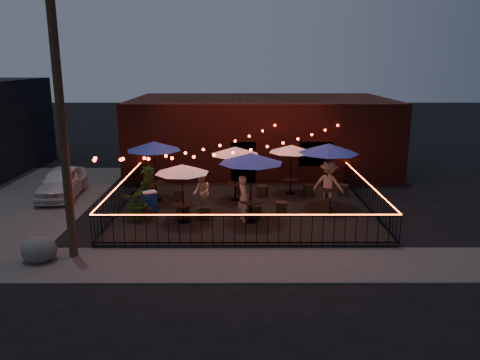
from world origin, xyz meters
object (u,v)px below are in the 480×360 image
Objects in this scene: cafe_table_2 at (251,159)px; cafe_table_3 at (235,151)px; boulder at (39,250)px; cafe_table_0 at (182,170)px; cafe_table_5 at (291,149)px; utility_pole at (62,130)px; cafe_table_1 at (154,147)px; cafe_table_4 at (329,149)px; cooler at (149,201)px.

cafe_table_2 is 1.07× the size of cafe_table_3.
boulder is (-6.52, -3.30, -2.15)m from cafe_table_2.
cafe_table_0 is 0.96× the size of cafe_table_3.
utility_pole is at bearing -138.22° from cafe_table_5.
utility_pole reaches higher than cafe_table_1.
boulder is at bearing -141.25° from cafe_table_0.
cafe_table_0 is at bearing -62.07° from cafe_table_1.
cafe_table_1 is at bearing -170.17° from cafe_table_5.
cafe_table_4 is 2.46m from cafe_table_5.
cafe_table_3 is 2.69× the size of boulder.
utility_pole is at bearing 23.53° from boulder.
cafe_table_1 reaches higher than cafe_table_5.
cafe_table_1 is 1.12× the size of cafe_table_5.
cafe_table_2 reaches higher than cafe_table_3.
utility_pole is at bearing -152.19° from cafe_table_4.
cooler is (-4.02, 1.18, -1.96)m from cafe_table_2.
cafe_table_2 is 3.55m from cafe_table_4.
boulder is at bearing -139.81° from cafe_table_5.
cafe_table_0 is at bearing -162.48° from cafe_table_4.
cafe_table_0 is at bearing -63.13° from cooler.
cafe_table_2 is 4.62m from cooler.
cooler is at bearing 60.87° from boulder.
utility_pole is 9.98m from cafe_table_4.
cafe_table_2 is at bearing -78.00° from cafe_table_3.
utility_pole is 7.81m from cafe_table_3.
cafe_table_1 is at bearing 117.93° from cafe_table_0.
cooler is at bearing 140.49° from cafe_table_0.
cafe_table_3 is (-0.60, 2.82, -0.26)m from cafe_table_2.
cafe_table_3 is 4.16m from cooler.
cafe_table_5 is at bearing 41.78° from utility_pole.
cafe_table_1 is 3.41m from cafe_table_3.
cafe_table_5 reaches higher than cooler.
cafe_table_5 is at bearing 41.45° from cafe_table_0.
cafe_table_1 is at bearing 171.42° from cafe_table_4.
cafe_table_4 reaches higher than cafe_table_3.
utility_pole is 6.10m from cafe_table_1.
utility_pole is 9.60× the size of cooler.
cafe_table_4 is (3.72, -1.12, 0.30)m from cafe_table_3.
cafe_table_3 reaches higher than boulder.
cafe_table_0 is 0.89× the size of cafe_table_4.
cafe_table_1 reaches higher than boulder.
boulder is at bearing -152.58° from cafe_table_4.
boulder is at bearing -142.75° from cooler.
cafe_table_0 is 5.45m from boulder.
cafe_table_3 is at bearing 0.83° from cafe_table_1.
cafe_table_4 reaches higher than cooler.
cafe_table_5 is 11.14m from boulder.
cafe_table_2 reaches higher than cafe_table_5.
cafe_table_1 is at bearing 67.54° from boulder.
cafe_table_4 is (3.12, 1.70, 0.04)m from cafe_table_2.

